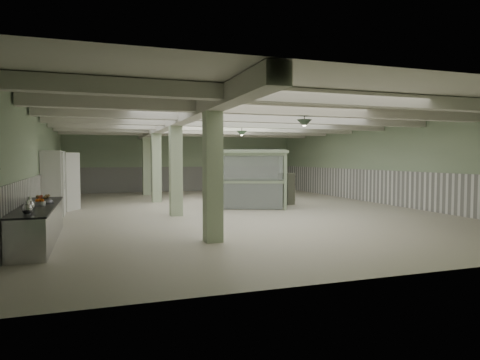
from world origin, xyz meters
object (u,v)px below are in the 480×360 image
object	(u,v)px
prep_counter	(39,224)
guard_booth	(251,168)
filing_cabinet	(286,189)
walkin_cooler	(55,181)

from	to	relation	value
prep_counter	guard_booth	bearing A→B (deg)	35.87
filing_cabinet	prep_counter	bearing A→B (deg)	-168.41
prep_counter	walkin_cooler	world-z (taller)	walkin_cooler
prep_counter	filing_cabinet	size ratio (longest dim) A/B	3.34
prep_counter	guard_booth	size ratio (longest dim) A/B	1.27
prep_counter	filing_cabinet	world-z (taller)	filing_cabinet
prep_counter	filing_cabinet	distance (m)	11.01
prep_counter	walkin_cooler	distance (m)	5.78
prep_counter	walkin_cooler	bearing A→B (deg)	90.84
walkin_cooler	guard_booth	xyz separation A→B (m)	(7.62, -0.29, 0.42)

